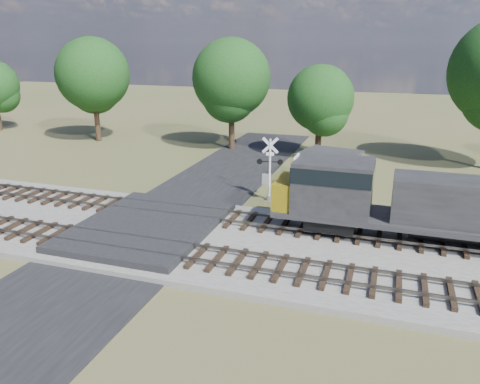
% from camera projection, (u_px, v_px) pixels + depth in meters
% --- Properties ---
extents(ground, '(160.00, 160.00, 0.00)m').
position_uv_depth(ground, '(144.00, 236.00, 25.03)').
color(ground, '#4B532C').
rests_on(ground, ground).
extents(ballast_bed, '(140.00, 10.00, 0.30)m').
position_uv_depth(ballast_bed, '(333.00, 256.00, 22.45)').
color(ballast_bed, gray).
rests_on(ballast_bed, ground).
extents(road, '(7.00, 60.00, 0.08)m').
position_uv_depth(road, '(144.00, 236.00, 25.02)').
color(road, black).
rests_on(road, ground).
extents(crossing_panel, '(7.00, 9.00, 0.62)m').
position_uv_depth(crossing_panel, '(148.00, 228.00, 25.39)').
color(crossing_panel, '#262628').
rests_on(crossing_panel, ground).
extents(track_near, '(140.00, 2.60, 0.33)m').
position_uv_depth(track_near, '(180.00, 253.00, 22.16)').
color(track_near, black).
rests_on(track_near, ballast_bed).
extents(track_far, '(140.00, 2.60, 0.33)m').
position_uv_depth(track_far, '(218.00, 217.00, 26.68)').
color(track_far, black).
rests_on(track_far, ballast_bed).
extents(crossing_signal_far, '(1.69, 0.44, 4.21)m').
position_uv_depth(crossing_signal_far, '(268.00, 174.00, 30.22)').
color(crossing_signal_far, silver).
rests_on(crossing_signal_far, ground).
extents(equipment_shed, '(4.60, 4.60, 2.58)m').
position_uv_depth(equipment_shed, '(329.00, 170.00, 33.00)').
color(equipment_shed, '#402E1B').
rests_on(equipment_shed, ground).
extents(treeline, '(78.42, 9.88, 11.96)m').
position_uv_depth(treeline, '(339.00, 83.00, 39.71)').
color(treeline, black).
rests_on(treeline, ground).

